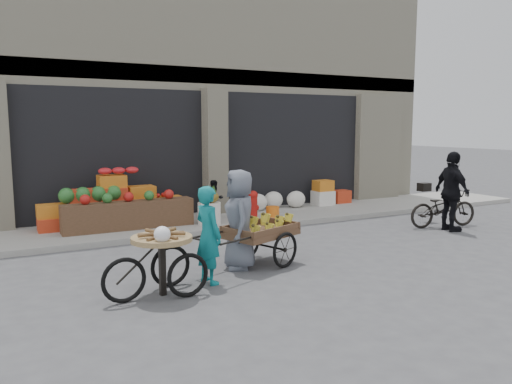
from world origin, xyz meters
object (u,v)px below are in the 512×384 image
orange_bucket (273,213)px  pineapple_bin (209,213)px  seated_person (215,199)px  banana_cart (259,229)px  fire_hydrant (253,204)px  vendor_woman (208,235)px  bicycle (443,208)px  cyclist (452,192)px  tricycle_cart (162,256)px  vendor_grey (240,219)px

orange_bucket → pineapple_bin: bearing=176.4°
seated_person → banana_cart: bearing=-112.0°
fire_hydrant → vendor_woman: (-2.61, -3.56, 0.23)m
fire_hydrant → orange_bucket: 0.55m
bicycle → cyclist: size_ratio=0.96×
tricycle_cart → bicycle: (7.21, 1.54, -0.11)m
vendor_grey → banana_cart: bearing=106.8°
orange_bucket → bicycle: bicycle is taller
tricycle_cart → vendor_grey: (1.54, 0.70, 0.25)m
vendor_grey → bicycle: (5.67, 0.84, -0.37)m
pineapple_bin → orange_bucket: pineapple_bin is taller
orange_bucket → bicycle: bearing=-33.3°
pineapple_bin → banana_cart: banana_cart is taller
seated_person → bicycle: 5.36m
banana_cart → vendor_grey: (-0.36, -0.00, 0.20)m
seated_person → vendor_grey: vendor_grey is taller
bicycle → cyclist: bearing=164.5°
vendor_grey → cyclist: bearing=111.3°
fire_hydrant → vendor_woman: vendor_woman is taller
pineapple_bin → bicycle: size_ratio=0.30×
vendor_woman → tricycle_cart: bearing=93.6°
banana_cart → cyclist: cyclist is taller
tricycle_cart → orange_bucket: bearing=37.0°
fire_hydrant → seated_person: bearing=137.1°
banana_cart → vendor_woman: size_ratio=1.49×
orange_bucket → vendor_woman: size_ratio=0.22×
tricycle_cart → vendor_woman: bearing=8.3°
banana_cart → bicycle: bearing=-10.6°
tricycle_cart → vendor_grey: vendor_grey is taller
pineapple_bin → seated_person: (0.40, 0.60, 0.21)m
pineapple_bin → tricycle_cart: 4.46m
vendor_woman → tricycle_cart: vendor_woman is taller
banana_cart → cyclist: (5.11, 0.44, 0.27)m
vendor_woman → vendor_grey: (0.75, 0.49, 0.09)m
tricycle_cart → bicycle: size_ratio=0.85×
pineapple_bin → cyclist: cyclist is taller
vendor_woman → seated_person: bearing=-35.8°
cyclist → pineapple_bin: bearing=71.5°
pineapple_bin → banana_cart: bearing=-97.1°
pineapple_bin → cyclist: (4.72, -2.68, 0.52)m
seated_person → vendor_grey: 3.90m
bicycle → banana_cart: bearing=110.0°
vendor_woman → bicycle: size_ratio=0.85×
cyclist → orange_bucket: bearing=61.4°
cyclist → banana_cart: bearing=105.9°
bicycle → tricycle_cart: bearing=113.1°
cyclist → seated_person: bearing=63.8°
pineapple_bin → orange_bucket: bearing=-3.6°
orange_bucket → seated_person: seated_person is taller
seated_person → tricycle_cart: 5.17m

